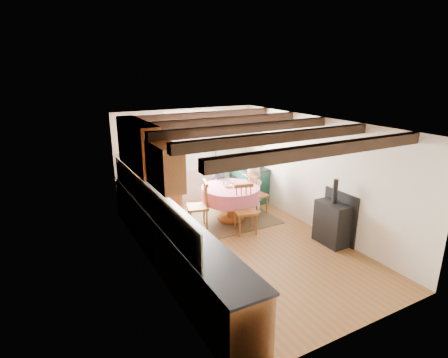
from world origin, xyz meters
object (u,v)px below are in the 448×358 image
dining_table (231,203)px  child_right (253,188)px  child_far (219,186)px  cup (224,183)px  aga_range (249,183)px  chair_left (197,205)px  cast_iron_stove (333,212)px  chair_right (257,193)px  chair_near (246,210)px

dining_table → child_right: child_right is taller
child_far → cup: 0.58m
aga_range → child_right: child_right is taller
chair_left → cast_iron_stove: size_ratio=0.80×
dining_table → chair_left: 0.86m
chair_left → child_right: (1.56, 0.22, 0.09)m
chair_right → chair_left: bearing=85.7°
chair_right → aga_range: bearing=-27.9°
chair_near → aga_range: (1.12, 1.65, -0.05)m
chair_left → aga_range: 2.14m
child_right → cup: child_right is taller
cast_iron_stove → child_far: (-1.10, 2.67, -0.06)m
chair_left → child_right: child_right is taller
chair_near → aga_range: bearing=69.8°
chair_right → cast_iron_stove: 2.05m
dining_table → cup: cup is taller
cast_iron_stove → child_far: 2.88m
dining_table → cast_iron_stove: 2.30m
chair_left → cup: bearing=123.3°
chair_left → cast_iron_stove: bearing=62.4°
cast_iron_stove → dining_table: bearing=121.1°
child_far → dining_table: bearing=75.5°
child_right → chair_left: bearing=110.6°
dining_table → cast_iron_stove: size_ratio=0.99×
dining_table → chair_left: size_ratio=1.24×
chair_right → aga_range: chair_right is taller
chair_near → cast_iron_stove: 1.73m
chair_left → chair_near: bearing=64.4°
chair_left → cast_iron_stove: 2.78m
cup → cast_iron_stove: bearing=-60.0°
chair_near → cup: size_ratio=11.49×
cast_iron_stove → cup: bearing=120.0°
chair_left → cup: 0.87m
chair_right → child_far: (-0.67, 0.67, 0.11)m
dining_table → aga_range: 1.40m
chair_near → chair_left: 1.05m
dining_table → child_right: bearing=13.3°
child_right → cup: size_ratio=13.72×
cup → dining_table: bearing=-71.7°
child_far → child_right: size_ratio=0.98×
dining_table → child_far: size_ratio=1.09×
chair_right → child_far: 0.95m
chair_right → child_right: (-0.04, 0.12, 0.12)m
child_right → child_far: bearing=62.0°
chair_right → cast_iron_stove: bearing=-175.6°
dining_table → chair_right: 0.76m
dining_table → chair_right: bearing=3.4°
chair_right → child_right: size_ratio=0.81×
chair_near → cup: chair_near is taller
child_far → child_right: 0.83m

